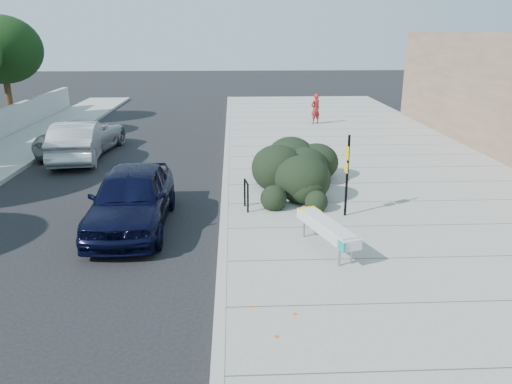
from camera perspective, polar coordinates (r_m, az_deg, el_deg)
ground at (r=11.61m, az=-3.89°, el=-8.60°), size 120.00×120.00×0.00m
sidewalk_near at (r=17.06m, az=15.59°, el=-0.16°), size 11.20×50.00×0.15m
curb_near at (r=16.22m, az=-3.57°, el=-0.42°), size 0.22×50.00×0.17m
tree_far_f at (r=32.07m, az=-27.06°, el=14.28°), size 4.40×4.40×6.07m
bench at (r=12.03m, az=8.10°, el=-4.08°), size 1.18×2.39×0.70m
bike_rack at (r=14.61m, az=-1.12°, el=-0.03°), size 0.13×0.60×0.88m
sign_post at (r=14.10m, az=10.35°, el=2.46°), size 0.10×0.27×2.34m
hedge at (r=16.50m, az=5.03°, el=3.17°), size 3.32×4.92×1.69m
sedan_navy at (r=14.01m, az=-14.03°, el=-0.64°), size 2.04×4.99×1.69m
wagon_silver at (r=22.19m, az=-19.63°, el=5.55°), size 2.32×5.15×1.64m
suv_silver at (r=23.59m, az=-19.03°, el=6.08°), size 3.11×5.54×1.46m
pedestrian at (r=28.72m, az=6.81°, el=9.42°), size 0.74×0.67×1.69m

